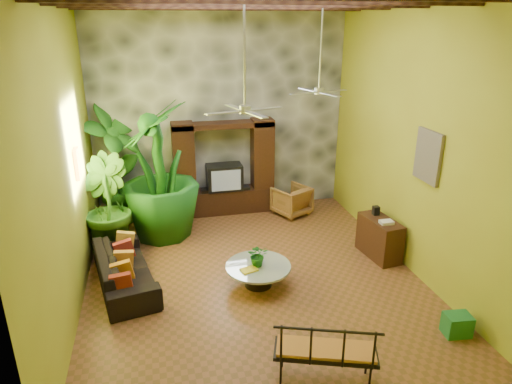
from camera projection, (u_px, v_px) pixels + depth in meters
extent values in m
plane|color=brown|center=(253.00, 276.00, 8.55)|extent=(7.00, 7.00, 0.00)
cube|color=olive|center=(220.00, 109.00, 10.85)|extent=(6.00, 0.02, 5.00)
cube|color=olive|center=(63.00, 158.00, 7.03)|extent=(0.02, 7.00, 5.00)
cube|color=olive|center=(413.00, 137.00, 8.30)|extent=(0.02, 7.00, 5.00)
cube|color=#3C3F44|center=(221.00, 110.00, 10.80)|extent=(5.98, 0.10, 4.98)
cube|color=#371E11|center=(236.00, 2.00, 8.04)|extent=(5.95, 0.16, 0.22)
cube|color=#371E11|center=(224.00, 5.00, 9.23)|extent=(5.95, 0.16, 0.22)
cube|color=black|center=(225.00, 200.00, 11.30)|extent=(2.40, 0.50, 0.60)
cube|color=black|center=(184.00, 164.00, 10.75)|extent=(0.50, 0.48, 2.00)
cube|color=black|center=(262.00, 159.00, 11.15)|extent=(0.50, 0.48, 2.00)
cube|color=black|center=(223.00, 125.00, 10.63)|extent=(2.40, 0.48, 0.12)
cube|color=black|center=(224.00, 177.00, 11.07)|extent=(0.85, 0.52, 0.62)
cube|color=#8C99A8|center=(226.00, 181.00, 10.82)|extent=(0.70, 0.02, 0.50)
cylinder|color=#B6B6BB|center=(244.00, 48.00, 6.69)|extent=(0.04, 0.04, 1.80)
cylinder|color=#B6B6BB|center=(245.00, 109.00, 7.01)|extent=(0.18, 0.18, 0.12)
cube|color=#B6B6BB|center=(265.00, 109.00, 7.18)|extent=(0.58, 0.26, 0.01)
cube|color=#B6B6BB|center=(235.00, 107.00, 7.31)|extent=(0.26, 0.58, 0.01)
cube|color=#B6B6BB|center=(224.00, 113.00, 6.86)|extent=(0.58, 0.26, 0.01)
cube|color=#B6B6BB|center=(256.00, 115.00, 6.72)|extent=(0.26, 0.58, 0.01)
cylinder|color=#B6B6BB|center=(321.00, 42.00, 8.53)|extent=(0.04, 0.04, 1.80)
cylinder|color=#B6B6BB|center=(319.00, 91.00, 8.85)|extent=(0.18, 0.18, 0.12)
cube|color=#B6B6BB|center=(334.00, 91.00, 9.01)|extent=(0.58, 0.26, 0.01)
cube|color=#B6B6BB|center=(308.00, 90.00, 9.15)|extent=(0.26, 0.58, 0.01)
cube|color=#B6B6BB|center=(303.00, 93.00, 8.70)|extent=(0.58, 0.26, 0.01)
cube|color=#B6B6BB|center=(330.00, 94.00, 8.56)|extent=(0.26, 0.58, 0.01)
cube|color=gold|center=(77.00, 164.00, 8.09)|extent=(0.06, 0.32, 0.55)
cube|color=#245185|center=(428.00, 156.00, 7.81)|extent=(0.06, 0.70, 0.90)
imported|color=black|center=(124.00, 269.00, 8.15)|extent=(1.28, 2.34, 0.65)
imported|color=brown|center=(291.00, 200.00, 11.15)|extent=(1.04, 1.05, 0.71)
imported|color=#22671B|center=(116.00, 166.00, 10.32)|extent=(1.70, 1.76, 2.78)
imported|color=#265917|center=(105.00, 206.00, 9.07)|extent=(1.34, 1.42, 2.05)
imported|color=#175716|center=(159.00, 171.00, 9.65)|extent=(1.84, 1.84, 2.98)
cylinder|color=black|center=(258.00, 276.00, 8.19)|extent=(0.49, 0.49, 0.36)
cylinder|color=#B4C0BC|center=(258.00, 266.00, 8.12)|extent=(1.17, 1.17, 0.04)
imported|color=#19601A|center=(258.00, 255.00, 8.04)|extent=(0.42, 0.38, 0.41)
cube|color=yellow|center=(249.00, 270.00, 7.94)|extent=(0.32, 0.27, 0.03)
cube|color=black|center=(325.00, 352.00, 5.92)|extent=(1.40, 0.86, 0.05)
cube|color=#B46F2C|center=(326.00, 349.00, 5.90)|extent=(1.33, 0.80, 0.06)
cube|color=black|center=(334.00, 347.00, 5.60)|extent=(1.27, 0.48, 0.54)
cube|color=#3B1F13|center=(379.00, 238.00, 9.13)|extent=(0.58, 1.06, 0.81)
cube|color=#1E7333|center=(457.00, 325.00, 6.90)|extent=(0.42, 0.33, 0.34)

